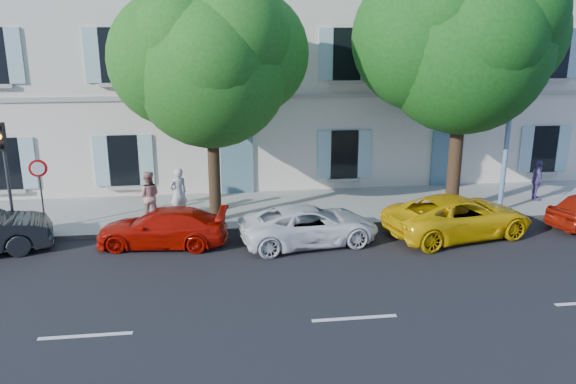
{
  "coord_description": "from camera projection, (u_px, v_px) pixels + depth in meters",
  "views": [
    {
      "loc": [
        -3.07,
        -15.39,
        6.31
      ],
      "look_at": [
        -0.75,
        2.0,
        1.4
      ],
      "focal_mm": 35.0,
      "sensor_mm": 36.0,
      "label": 1
    }
  ],
  "objects": [
    {
      "name": "pedestrian_a",
      "position": [
        178.0,
        193.0,
        19.38
      ],
      "size": [
        0.78,
        0.7,
        1.79
      ],
      "primitive_type": "imported",
      "rotation": [
        0.0,
        0.0,
        3.68
      ],
      "color": "silver",
      "rests_on": "sidewalk"
    },
    {
      "name": "street_lamp",
      "position": [
        517.0,
        71.0,
        18.95
      ],
      "size": [
        0.33,
        1.89,
        8.84
      ],
      "color": "#7293BF",
      "rests_on": "sidewalk"
    },
    {
      "name": "car_white_coupe",
      "position": [
        309.0,
        225.0,
        17.49
      ],
      "size": [
        4.58,
        2.6,
        1.21
      ],
      "primitive_type": "imported",
      "rotation": [
        0.0,
        0.0,
        1.71
      ],
      "color": "white",
      "rests_on": "ground"
    },
    {
      "name": "building",
      "position": [
        280.0,
        43.0,
        24.9
      ],
      "size": [
        28.0,
        7.0,
        12.0
      ],
      "primitive_type": "cube",
      "color": "beige",
      "rests_on": "ground"
    },
    {
      "name": "road_sign",
      "position": [
        40.0,
        180.0,
        17.7
      ],
      "size": [
        0.55,
        0.16,
        2.42
      ],
      "color": "#383A3D",
      "rests_on": "sidewalk"
    },
    {
      "name": "traffic_light",
      "position": [
        3.0,
        155.0,
        17.18
      ],
      "size": [
        0.3,
        0.41,
        3.62
      ],
      "color": "#383A3D",
      "rests_on": "sidewalk"
    },
    {
      "name": "kerb",
      "position": [
        309.0,
        227.0,
        18.94
      ],
      "size": [
        36.0,
        0.16,
        0.16
      ],
      "primitive_type": "cube",
      "color": "#9E998E",
      "rests_on": "ground"
    },
    {
      "name": "sidewalk",
      "position": [
        299.0,
        208.0,
        21.01
      ],
      "size": [
        36.0,
        4.5,
        0.15
      ],
      "primitive_type": "cube",
      "color": "#A09E96",
      "rests_on": "ground"
    },
    {
      "name": "tree_left",
      "position": [
        210.0,
        69.0,
        18.02
      ],
      "size": [
        5.14,
        5.14,
        7.96
      ],
      "color": "#3A2819",
      "rests_on": "sidewalk"
    },
    {
      "name": "pedestrian_c",
      "position": [
        537.0,
        180.0,
        21.57
      ],
      "size": [
        0.57,
        0.98,
        1.57
      ],
      "primitive_type": "imported",
      "rotation": [
        0.0,
        0.0,
        1.36
      ],
      "color": "#5C4C8C",
      "rests_on": "sidewalk"
    },
    {
      "name": "tree_right",
      "position": [
        464.0,
        49.0,
        18.88
      ],
      "size": [
        5.8,
        5.8,
        8.93
      ],
      "color": "#3A2819",
      "rests_on": "sidewalk"
    },
    {
      "name": "ground",
      "position": [
        322.0,
        254.0,
        16.78
      ],
      "size": [
        90.0,
        90.0,
        0.0
      ],
      "primitive_type": "plane",
      "color": "black"
    },
    {
      "name": "car_red_coupe",
      "position": [
        162.0,
        227.0,
        17.33
      ],
      "size": [
        4.2,
        2.17,
        1.17
      ],
      "primitive_type": "imported",
      "rotation": [
        0.0,
        0.0,
        4.57
      ],
      "color": "#AC0E04",
      "rests_on": "ground"
    },
    {
      "name": "pedestrian_b",
      "position": [
        148.0,
        196.0,
        19.13
      ],
      "size": [
        0.89,
        0.71,
        1.74
      ],
      "primitive_type": "imported",
      "rotation": [
        0.0,
        0.0,
        3.21
      ],
      "color": "tan",
      "rests_on": "sidewalk"
    },
    {
      "name": "car_yellow_supercar",
      "position": [
        458.0,
        216.0,
        18.13
      ],
      "size": [
        5.22,
        3.24,
        1.35
      ],
      "primitive_type": "imported",
      "rotation": [
        0.0,
        0.0,
        1.79
      ],
      "color": "#EDB909",
      "rests_on": "ground"
    }
  ]
}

